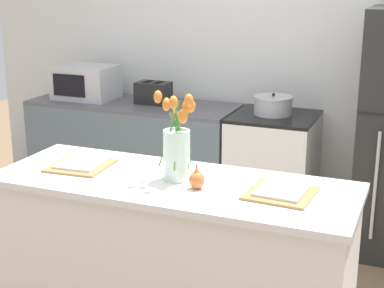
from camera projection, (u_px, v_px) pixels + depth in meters
name	position (u px, v px, depth m)	size (l,w,h in m)	color
back_wall	(277.00, 47.00, 4.54)	(5.20, 0.08, 2.70)	silver
kitchen_island	(174.00, 265.00, 3.01)	(1.80, 0.66, 0.92)	silver
back_counter	(134.00, 156.00, 4.82)	(1.68, 0.60, 0.90)	slate
stove_range	(272.00, 174.00, 4.39)	(0.60, 0.61, 0.90)	silver
flower_vase	(177.00, 146.00, 2.85)	(0.19, 0.18, 0.45)	silver
pear_figurine	(197.00, 179.00, 2.76)	(0.07, 0.07, 0.12)	#C66B33
plate_setting_left	(81.00, 165.00, 3.08)	(0.32, 0.32, 0.02)	olive
plate_setting_right	(281.00, 192.00, 2.69)	(0.32, 0.32, 0.02)	olive
toaster	(153.00, 93.00, 4.63)	(0.28, 0.18, 0.17)	black
cooking_pot	(273.00, 105.00, 4.27)	(0.29, 0.29, 0.16)	#B2B5B7
microwave	(86.00, 82.00, 4.81)	(0.48, 0.37, 0.27)	#B7BABC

